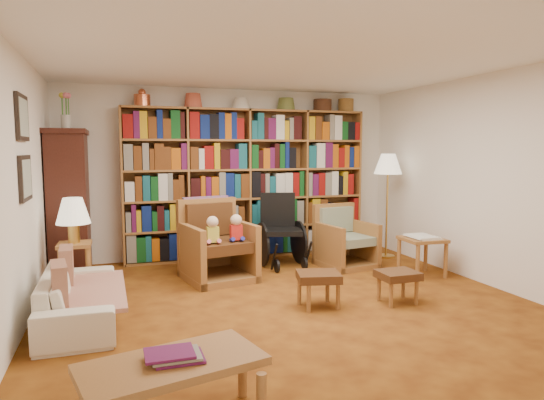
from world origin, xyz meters
name	(u,v)px	position (x,y,z in m)	size (l,w,h in m)	color
floor	(289,304)	(0.00, 0.00, 0.00)	(5.00, 5.00, 0.00)	#935516
ceiling	(290,60)	(0.00, 0.00, 2.50)	(5.00, 5.00, 0.00)	white
wall_back	(232,173)	(0.00, 2.50, 1.25)	(5.00, 5.00, 0.00)	white
wall_front	(451,218)	(0.00, -2.50, 1.25)	(5.00, 5.00, 0.00)	white
wall_left	(17,192)	(-2.50, 0.00, 1.25)	(5.00, 5.00, 0.00)	white
wall_right	(488,180)	(2.50, 0.00, 1.25)	(5.00, 5.00, 0.00)	white
bookshelf	(248,179)	(0.20, 2.33, 1.17)	(3.60, 0.30, 2.42)	#99632F
curio_cabinet	(69,201)	(-2.25, 2.00, 0.95)	(0.50, 0.95, 2.40)	#3A170F
framed_pictures	(24,148)	(-2.48, 0.30, 1.62)	(0.03, 0.52, 0.97)	black
sofa	(79,297)	(-2.05, 0.13, 0.24)	(0.63, 1.62, 0.47)	beige
sofa_throw	(85,290)	(-2.00, 0.13, 0.30)	(0.73, 1.35, 0.04)	beige
cushion_left	(67,267)	(-2.18, 0.48, 0.45)	(0.12, 0.39, 0.39)	maroon
cushion_right	(59,286)	(-2.18, -0.22, 0.45)	(0.12, 0.39, 0.39)	maroon
side_table_lamp	(75,257)	(-2.15, 1.14, 0.40)	(0.36, 0.36, 0.57)	#99632F
table_lamp	(73,212)	(-2.15, 1.14, 0.91)	(0.37, 0.37, 0.51)	gold
armchair_leather	(217,246)	(-0.51, 1.27, 0.41)	(0.94, 0.97, 1.00)	#99632F
armchair_sage	(343,242)	(1.32, 1.39, 0.32)	(0.79, 0.81, 0.84)	#99632F
wheelchair	(281,233)	(0.49, 1.67, 0.46)	(0.59, 0.80, 1.00)	black
floor_lamp	(388,168)	(2.15, 1.63, 1.33)	(0.41, 0.41, 1.55)	gold
side_table_papers	(422,244)	(2.01, 0.55, 0.41)	(0.51, 0.51, 0.52)	#99632F
footstool_a	(319,279)	(0.25, -0.19, 0.30)	(0.50, 0.45, 0.36)	#4E2C14
footstool_b	(398,277)	(1.10, -0.32, 0.28)	(0.41, 0.35, 0.34)	#4E2C14
coffee_table	(172,369)	(-1.42, -1.91, 0.35)	(1.13, 0.75, 0.46)	#99632F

